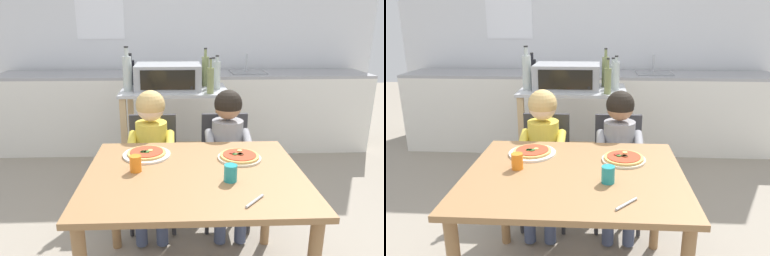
{
  "view_description": "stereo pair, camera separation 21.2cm",
  "coord_description": "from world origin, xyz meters",
  "views": [
    {
      "loc": [
        -0.09,
        -1.72,
        1.51
      ],
      "look_at": [
        0.0,
        0.3,
        0.88
      ],
      "focal_mm": 33.66,
      "sensor_mm": 36.0,
      "label": 1
    },
    {
      "loc": [
        0.12,
        -1.72,
        1.51
      ],
      "look_at": [
        0.0,
        0.3,
        0.88
      ],
      "focal_mm": 33.66,
      "sensor_mm": 36.0,
      "label": 2
    }
  ],
  "objects": [
    {
      "name": "ground_plane",
      "position": [
        0.0,
        1.09,
        0.0
      ],
      "size": [
        10.95,
        10.95,
        0.0
      ],
      "primitive_type": "plane",
      "color": "gray"
    },
    {
      "name": "toaster_oven",
      "position": [
        -0.16,
        1.39,
        1.01
      ],
      "size": [
        0.56,
        0.39,
        0.21
      ],
      "color": "#999BA0",
      "rests_on": "kitchen_island_cart"
    },
    {
      "name": "bottle_slim_sauce",
      "position": [
        -0.51,
        1.59,
        1.02
      ],
      "size": [
        0.07,
        0.07,
        0.29
      ],
      "color": "black",
      "rests_on": "kitchen_island_cart"
    },
    {
      "name": "serving_spoon",
      "position": [
        0.25,
        -0.33,
        0.74
      ],
      "size": [
        0.1,
        0.11,
        0.01
      ],
      "primitive_type": "cylinder",
      "rotation": [
        0.0,
        1.57,
        0.83
      ],
      "color": "#B7BABF",
      "rests_on": "dining_table"
    },
    {
      "name": "drinking_cup_orange",
      "position": [
        -0.31,
        0.03,
        0.77
      ],
      "size": [
        0.06,
        0.06,
        0.09
      ],
      "primitive_type": "cylinder",
      "color": "orange",
      "rests_on": "dining_table"
    },
    {
      "name": "dining_table",
      "position": [
        0.0,
        0.0,
        0.63
      ],
      "size": [
        1.14,
        0.94,
        0.73
      ],
      "color": "olive",
      "rests_on": "ground"
    },
    {
      "name": "bottle_tall_green_wine",
      "position": [
        0.24,
        1.43,
        1.02
      ],
      "size": [
        0.06,
        0.06,
        0.26
      ],
      "color": "#ADB7B2",
      "rests_on": "kitchen_island_cart"
    },
    {
      "name": "dining_chair_right",
      "position": [
        0.27,
        0.74,
        0.48
      ],
      "size": [
        0.36,
        0.36,
        0.81
      ],
      "color": "#333338",
      "rests_on": "ground"
    },
    {
      "name": "kitchen_counter",
      "position": [
        0.0,
        2.39,
        0.45
      ],
      "size": [
        4.21,
        0.6,
        1.09
      ],
      "color": "silver",
      "rests_on": "ground"
    },
    {
      "name": "back_wall_tiled",
      "position": [
        -0.0,
        2.8,
        1.35
      ],
      "size": [
        4.68,
        0.14,
        2.7
      ],
      "color": "silver",
      "rests_on": "ground"
    },
    {
      "name": "child_in_grey_shirt",
      "position": [
        0.27,
        0.62,
        0.66
      ],
      "size": [
        0.32,
        0.42,
        1.01
      ],
      "color": "#424C6B",
      "rests_on": "ground"
    },
    {
      "name": "dining_chair_left",
      "position": [
        -0.27,
        0.73,
        0.48
      ],
      "size": [
        0.36,
        0.36,
        0.81
      ],
      "color": "#333338",
      "rests_on": "ground"
    },
    {
      "name": "bottle_squat_spirits",
      "position": [
        -0.5,
        1.3,
        1.06
      ],
      "size": [
        0.08,
        0.08,
        0.37
      ],
      "color": "#ADB7B2",
      "rests_on": "kitchen_island_cart"
    },
    {
      "name": "pizza_plate_cream",
      "position": [
        0.27,
        0.18,
        0.74
      ],
      "size": [
        0.25,
        0.25,
        0.03
      ],
      "color": "beige",
      "rests_on": "dining_table"
    },
    {
      "name": "drinking_cup_teal",
      "position": [
        0.17,
        -0.11,
        0.77
      ],
      "size": [
        0.07,
        0.07,
        0.09
      ],
      "primitive_type": "cylinder",
      "color": "teal",
      "rests_on": "dining_table"
    },
    {
      "name": "child_in_yellow_shirt",
      "position": [
        -0.27,
        0.62,
        0.67
      ],
      "size": [
        0.32,
        0.42,
        1.01
      ],
      "color": "#424C6B",
      "rests_on": "ground"
    },
    {
      "name": "kitchen_island_cart",
      "position": [
        -0.11,
        1.37,
        0.6
      ],
      "size": [
        0.92,
        0.56,
        0.91
      ],
      "color": "#B7BABF",
      "rests_on": "ground"
    },
    {
      "name": "bottle_brown_beer",
      "position": [
        0.26,
        1.34,
        1.03
      ],
      "size": [
        0.06,
        0.06,
        0.29
      ],
      "color": "#ADB7B2",
      "rests_on": "kitchen_island_cart"
    },
    {
      "name": "bottle_clear_vinegar",
      "position": [
        0.19,
        1.16,
        1.02
      ],
      "size": [
        0.06,
        0.06,
        0.29
      ],
      "color": "olive",
      "rests_on": "kitchen_island_cart"
    },
    {
      "name": "bottle_dark_olive_oil",
      "position": [
        0.17,
        1.51,
        1.04
      ],
      "size": [
        0.06,
        0.06,
        0.34
      ],
      "color": "olive",
      "rests_on": "kitchen_island_cart"
    },
    {
      "name": "pizza_plate_white",
      "position": [
        -0.27,
        0.25,
        0.74
      ],
      "size": [
        0.28,
        0.28,
        0.03
      ],
      "color": "white",
      "rests_on": "dining_table"
    }
  ]
}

